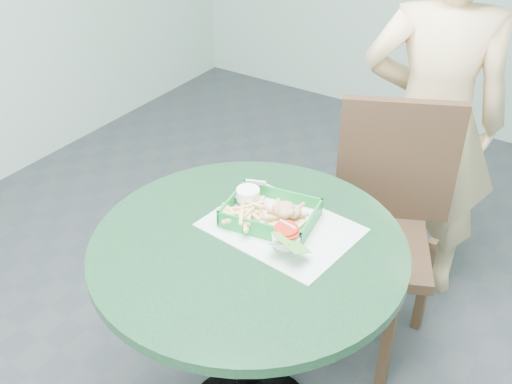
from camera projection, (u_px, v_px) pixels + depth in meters
The scene contains 9 objects.
cafe_table at pixel (249, 295), 1.69m from camera, with size 0.85×0.85×0.75m.
dining_chair at pixel (380, 214), 2.10m from camera, with size 0.41×0.41×0.93m.
diner_person at pixel (432, 124), 2.22m from camera, with size 0.54×0.36×1.49m, color #F3CA90.
placemat at pixel (281, 233), 1.65m from camera, with size 0.39×0.29×0.00m, color silver.
food_basket at pixel (270, 222), 1.67m from camera, with size 0.24×0.18×0.05m.
crab_sandwich at pixel (283, 221), 1.62m from camera, with size 0.11×0.11×0.07m.
fries_pile at pixel (244, 213), 1.67m from camera, with size 0.11×0.12×0.04m, color #E9C077, non-canonical shape.
sauce_ramekin at pixel (252, 198), 1.71m from camera, with size 0.07×0.07×0.04m.
garnish_cup at pixel (280, 245), 1.55m from camera, with size 0.11×0.11×0.04m.
Camera 1 is at (0.70, -1.04, 1.76)m, focal length 42.00 mm.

